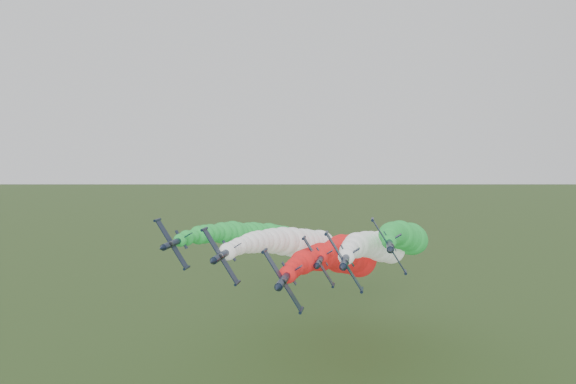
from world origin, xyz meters
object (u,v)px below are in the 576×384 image
jet_outer_left (260,237)px  jet_outer_right (405,237)px  jet_trail (357,248)px  jet_inner_right (377,247)px  jet_inner_left (299,244)px  jet_lead (342,258)px

jet_outer_left → jet_outer_right: size_ratio=1.01×
jet_trail → jet_inner_right: bearing=-72.8°
jet_inner_right → jet_trail: (-5.47, 17.68, -3.48)m
jet_inner_left → jet_outer_right: (27.28, 6.36, 1.39)m
jet_outer_left → jet_outer_right: 39.53m
jet_inner_left → jet_outer_right: 28.05m
jet_outer_left → jet_trail: bearing=11.3°
jet_lead → jet_outer_right: bearing=41.2°
jet_inner_left → jet_inner_right: (20.05, -3.25, 0.29)m
jet_inner_left → jet_outer_left: jet_outer_left is taller
jet_outer_left → jet_trail: 27.46m
jet_outer_left → jet_inner_left: bearing=-36.9°
jet_inner_right → jet_outer_left: jet_outer_left is taller
jet_inner_right → jet_lead: bearing=-153.9°
jet_inner_left → jet_trail: size_ratio=1.01×
jet_lead → jet_inner_left: jet_inner_left is taller
jet_inner_right → jet_trail: bearing=107.2°
jet_lead → jet_outer_left: jet_outer_left is taller
jet_lead → jet_outer_right: 21.14m
jet_lead → jet_trail: jet_lead is taller
jet_lead → jet_inner_right: bearing=26.1°
jet_inner_right → jet_outer_right: size_ratio=1.00×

